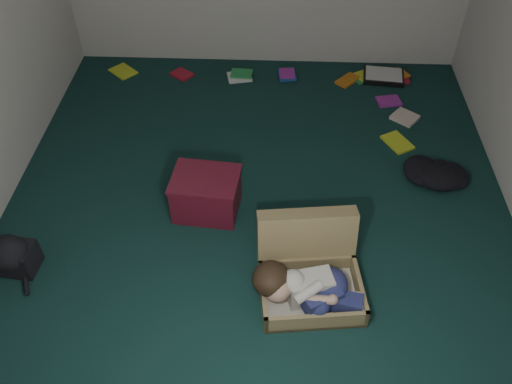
{
  "coord_description": "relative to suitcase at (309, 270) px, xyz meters",
  "views": [
    {
      "loc": [
        0.12,
        -2.95,
        3.11
      ],
      "look_at": [
        0.0,
        -0.15,
        0.35
      ],
      "focal_mm": 38.0,
      "sensor_mm": 36.0,
      "label": 1
    }
  ],
  "objects": [
    {
      "name": "floor",
      "position": [
        -0.39,
        0.69,
        -0.15
      ],
      "size": [
        4.5,
        4.5,
        0.0
      ],
      "primitive_type": "plane",
      "color": "#102E2B",
      "rests_on": "ground"
    },
    {
      "name": "suitcase",
      "position": [
        0.0,
        0.0,
        0.0
      ],
      "size": [
        0.75,
        0.74,
        0.5
      ],
      "rotation": [
        0.0,
        0.0,
        0.12
      ],
      "color": "#968253",
      "rests_on": "floor"
    },
    {
      "name": "person",
      "position": [
        -0.03,
        -0.18,
        0.04
      ],
      "size": [
        0.75,
        0.36,
        0.31
      ],
      "rotation": [
        0.0,
        0.0,
        0.12
      ],
      "color": "beige",
      "rests_on": "suitcase"
    },
    {
      "name": "maroon_bin",
      "position": [
        -0.78,
        0.67,
        0.03
      ],
      "size": [
        0.54,
        0.45,
        0.35
      ],
      "rotation": [
        0.0,
        0.0,
        -0.1
      ],
      "color": "#5A1223",
      "rests_on": "floor"
    },
    {
      "name": "backpack",
      "position": [
        -2.08,
        0.05,
        -0.03
      ],
      "size": [
        0.41,
        0.34,
        0.23
      ],
      "primitive_type": null,
      "rotation": [
        0.0,
        0.0,
        -0.09
      ],
      "color": "black",
      "rests_on": "floor"
    },
    {
      "name": "clothing_pile",
      "position": [
        1.12,
        1.11,
        -0.08
      ],
      "size": [
        0.52,
        0.47,
        0.14
      ],
      "primitive_type": null,
      "rotation": [
        0.0,
        0.0,
        0.35
      ],
      "color": "black",
      "rests_on": "floor"
    },
    {
      "name": "paper_tray",
      "position": [
        0.85,
        2.64,
        -0.12
      ],
      "size": [
        0.44,
        0.35,
        0.06
      ],
      "rotation": [
        0.0,
        0.0,
        -0.11
      ],
      "color": "black",
      "rests_on": "floor"
    },
    {
      "name": "book_scatter",
      "position": [
        0.08,
        2.4,
        -0.14
      ],
      "size": [
        3.12,
        1.33,
        0.02
      ],
      "color": "#CFE027",
      "rests_on": "floor"
    }
  ]
}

